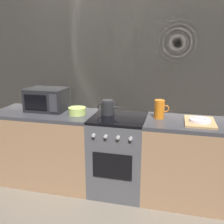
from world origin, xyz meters
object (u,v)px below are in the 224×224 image
Objects in this scene: dish_pile at (200,121)px; kettle at (108,107)px; stove_unit at (118,154)px; microwave at (47,99)px; pitcher at (160,109)px; mixing_bowl at (77,111)px.

kettle is at bearing 174.84° from dish_pile.
microwave is at bearing 175.69° from stove_unit.
kettle is at bearing 178.76° from pitcher.
pitcher reaches higher than mixing_bowl.
pitcher is (0.58, -0.01, 0.02)m from kettle.
kettle reaches higher than mixing_bowl.
dish_pile is at bearing -5.16° from kettle.
kettle is 1.42× the size of mixing_bowl.
mixing_bowl is at bearing -178.56° from stove_unit.
microwave is at bearing 179.60° from pitcher.
dish_pile is at bearing -0.28° from mixing_bowl.
mixing_bowl is at bearing 179.72° from dish_pile.
stove_unit is 0.71m from pitcher.
stove_unit is at bearing 1.44° from mixing_bowl.
kettle is 1.42× the size of pitcher.
stove_unit is 1.07m from microwave.
kettle is 1.00m from dish_pile.
kettle is at bearing 0.25° from microwave.
pitcher is at bearing 169.46° from dish_pile.
kettle is 0.35m from mixing_bowl.
mixing_bowl is at bearing -166.29° from kettle.
dish_pile is (1.34, -0.01, -0.02)m from mixing_bowl.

